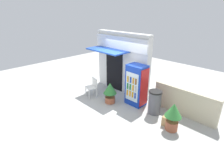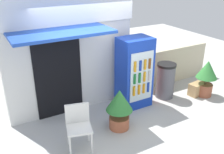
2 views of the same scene
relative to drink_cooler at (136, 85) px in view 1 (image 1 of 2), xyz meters
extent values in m
plane|color=#B2B2AD|center=(-0.99, -0.76, -0.87)|extent=(16.00, 16.00, 0.00)
cube|color=silver|center=(-1.38, 0.63, 0.56)|extent=(3.04, 0.32, 2.85)
cube|color=white|center=(-1.38, 0.43, 1.52)|extent=(3.04, 0.08, 0.58)
cube|color=#1E47B2|center=(-1.75, -0.01, 1.20)|extent=(1.96, 0.96, 0.06)
cube|color=black|center=(-1.75, 0.46, 0.14)|extent=(1.07, 0.03, 2.01)
cube|color=#1438B2|center=(-0.01, 0.01, 0.00)|extent=(0.77, 0.59, 1.73)
cube|color=silver|center=(-0.01, -0.29, 0.00)|extent=(0.61, 0.02, 1.21)
cube|color=red|center=(0.39, 0.01, 0.00)|extent=(0.02, 0.53, 1.56)
cylinder|color=orange|center=(-0.22, -0.31, -0.30)|extent=(0.06, 0.06, 0.24)
cylinder|color=orange|center=(-0.07, -0.31, -0.30)|extent=(0.06, 0.06, 0.24)
cylinder|color=orange|center=(0.06, -0.31, -0.30)|extent=(0.06, 0.06, 0.24)
cylinder|color=#1938A5|center=(0.19, -0.31, -0.30)|extent=(0.06, 0.06, 0.24)
cylinder|color=#196B2D|center=(-0.21, -0.31, 0.00)|extent=(0.06, 0.06, 0.24)
cylinder|color=#196B2D|center=(-0.07, -0.31, 0.00)|extent=(0.06, 0.06, 0.24)
cylinder|color=orange|center=(0.06, -0.31, 0.00)|extent=(0.06, 0.06, 0.24)
cylinder|color=#B2B2B7|center=(0.20, -0.31, 0.00)|extent=(0.06, 0.06, 0.24)
cylinder|color=orange|center=(-0.21, -0.31, 0.30)|extent=(0.06, 0.06, 0.24)
cylinder|color=#1938A5|center=(-0.07, -0.31, 0.30)|extent=(0.06, 0.06, 0.24)
cylinder|color=orange|center=(0.06, -0.31, 0.30)|extent=(0.06, 0.06, 0.24)
cylinder|color=brown|center=(0.19, -0.31, 0.30)|extent=(0.06, 0.06, 0.24)
cylinder|color=silver|center=(-2.10, -1.06, -0.64)|extent=(0.04, 0.04, 0.45)
cylinder|color=silver|center=(-1.72, -1.16, -0.64)|extent=(0.04, 0.04, 0.45)
cylinder|color=silver|center=(-2.01, -0.70, -0.64)|extent=(0.04, 0.04, 0.45)
cylinder|color=silver|center=(-1.62, -0.80, -0.64)|extent=(0.04, 0.04, 0.45)
cube|color=silver|center=(-1.86, -0.93, -0.40)|extent=(0.55, 0.53, 0.04)
cube|color=silver|center=(-1.81, -0.75, -0.18)|extent=(0.45, 0.15, 0.40)
cylinder|color=#AD5B3D|center=(-0.85, -0.71, -0.73)|extent=(0.43, 0.43, 0.27)
cylinder|color=brown|center=(-0.85, -0.71, -0.51)|extent=(0.05, 0.05, 0.18)
cone|color=#2D7533|center=(-0.85, -0.71, -0.19)|extent=(0.57, 0.57, 0.47)
cylinder|color=#995138|center=(1.94, -0.54, -0.70)|extent=(0.40, 0.40, 0.33)
cylinder|color=brown|center=(1.94, -0.54, -0.44)|extent=(0.05, 0.05, 0.19)
cone|color=#388C3D|center=(1.94, -0.54, -0.11)|extent=(0.55, 0.55, 0.47)
cylinder|color=#595960|center=(0.95, -0.06, -0.43)|extent=(0.47, 0.47, 0.88)
cylinder|color=black|center=(0.95, -0.06, 0.04)|extent=(0.50, 0.50, 0.06)
cube|color=beige|center=(1.80, 0.62, -0.34)|extent=(2.41, 0.20, 1.05)
cube|color=tan|center=(1.77, -0.42, -0.70)|extent=(0.45, 0.31, 0.34)
camera|label=1|loc=(3.99, -5.39, 2.91)|focal=28.01mm
camera|label=2|loc=(-3.27, -4.67, 2.38)|focal=40.79mm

